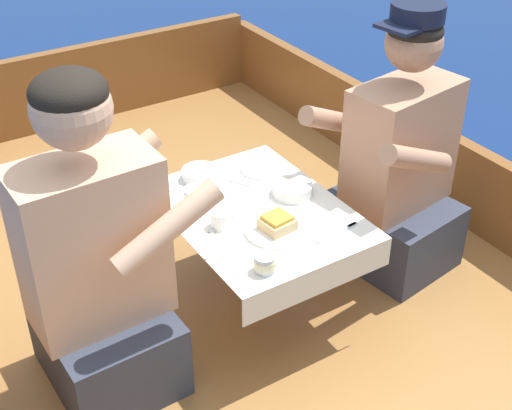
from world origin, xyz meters
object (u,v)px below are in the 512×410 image
Objects in this scene: person_port at (98,268)px; sandwich at (277,223)px; coffee_cup_port at (196,196)px; tin_can at (265,263)px; coffee_cup_starboard at (221,219)px; person_starboard at (397,169)px.

sandwich is (0.57, -0.09, 0.00)m from person_port.
coffee_cup_port is 1.61× the size of tin_can.
person_port is at bearing 150.81° from tin_can.
person_port is 0.43m from coffee_cup_starboard.
tin_can is (-0.00, -0.43, -0.00)m from coffee_cup_port.
person_starboard is (1.15, -0.00, -0.03)m from person_port.
person_starboard is 9.37× the size of coffee_cup_port.
person_port is 9.65× the size of coffee_cup_port.
person_port is 0.57m from sandwich.
person_port reaches higher than coffee_cup_port.
coffee_cup_starboard is (0.43, 0.03, -0.00)m from person_port.
person_starboard is 11.07× the size of coffee_cup_starboard.
coffee_cup_starboard is at bearing 139.20° from sandwich.
person_port is 11.40× the size of coffee_cup_starboard.
tin_can is at bearing -30.67° from person_port.
person_port is 9.72× the size of sandwich.
person_port reaches higher than tin_can.
tin_can is (-0.01, -0.27, -0.00)m from coffee_cup_starboard.
person_starboard is at bearing -14.94° from coffee_cup_port.
coffee_cup_starboard is 0.27m from tin_can.
person_port is at bearing -155.74° from coffee_cup_port.
sandwich is (-0.58, -0.09, 0.03)m from person_starboard.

